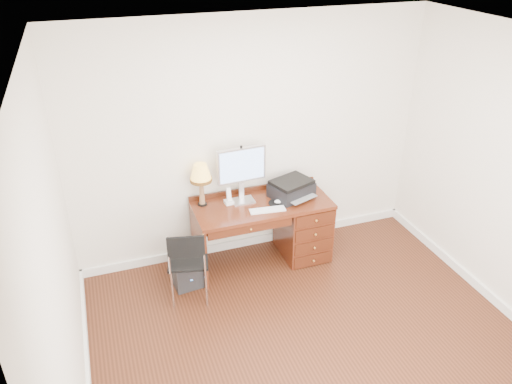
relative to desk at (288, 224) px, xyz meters
name	(u,v)px	position (x,y,z in m)	size (l,w,h in m)	color
ground	(313,344)	(-0.32, -1.40, -0.41)	(4.00, 4.00, 0.00)	#35170C
room_shell	(287,297)	(-0.32, -0.77, -0.36)	(4.00, 4.00, 4.00)	white
desk	(288,224)	(0.00, 0.00, 0.00)	(1.50, 0.67, 0.75)	#5C2413
monitor	(242,168)	(-0.51, 0.14, 0.73)	(0.54, 0.19, 0.62)	silver
keyboard	(268,210)	(-0.32, -0.17, 0.34)	(0.38, 0.11, 0.01)	white
mouse_pad	(279,202)	(-0.15, -0.07, 0.35)	(0.22, 0.22, 0.04)	black
printer	(291,188)	(0.04, 0.04, 0.43)	(0.53, 0.47, 0.20)	black
leg_lamp	(201,175)	(-0.94, 0.18, 0.69)	(0.24, 0.24, 0.48)	black
phone	(229,199)	(-0.67, 0.11, 0.39)	(0.10, 0.10, 0.19)	white
pen_cup	(279,187)	(-0.04, 0.21, 0.38)	(0.07, 0.07, 0.09)	black
chair	(189,258)	(-1.24, -0.40, 0.10)	(0.48, 0.48, 0.84)	black
equipment_box	(187,270)	(-1.23, -0.15, -0.24)	(0.30, 0.30, 0.35)	black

